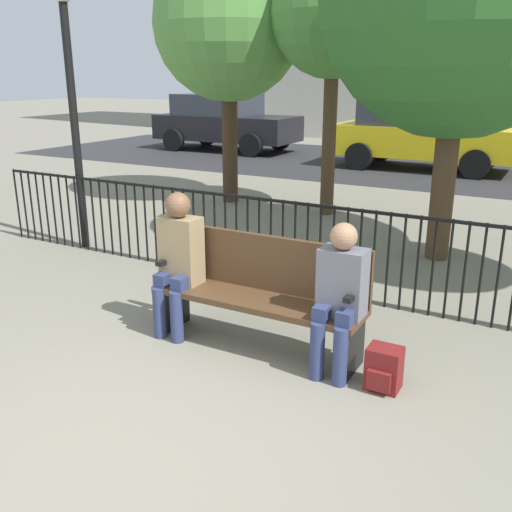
{
  "coord_description": "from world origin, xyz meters",
  "views": [
    {
      "loc": [
        2.08,
        -2.06,
        2.17
      ],
      "look_at": [
        0.0,
        1.69,
        0.8
      ],
      "focal_mm": 40.0,
      "sensor_mm": 36.0,
      "label": 1
    }
  ],
  "objects_px": {
    "park_bench": "(261,289)",
    "parked_car_0": "(422,133)",
    "lamp_post": "(70,73)",
    "tree_2": "(334,15)",
    "parked_car_2": "(224,121)",
    "tree_0": "(228,25)",
    "seated_person_1": "(340,292)",
    "backpack": "(384,369)",
    "seated_person_0": "(178,256)"
  },
  "relations": [
    {
      "from": "seated_person_0",
      "to": "backpack",
      "type": "bearing_deg",
      "value": -2.38
    },
    {
      "from": "park_bench",
      "to": "lamp_post",
      "type": "relative_size",
      "value": 0.55
    },
    {
      "from": "seated_person_0",
      "to": "parked_car_0",
      "type": "height_order",
      "value": "parked_car_0"
    },
    {
      "from": "lamp_post",
      "to": "parked_car_2",
      "type": "xyz_separation_m",
      "value": [
        -3.65,
        9.31,
        -1.34
      ]
    },
    {
      "from": "park_bench",
      "to": "parked_car_0",
      "type": "xyz_separation_m",
      "value": [
        -1.12,
        10.01,
        0.35
      ]
    },
    {
      "from": "parked_car_2",
      "to": "seated_person_0",
      "type": "bearing_deg",
      "value": -59.77
    },
    {
      "from": "tree_0",
      "to": "parked_car_0",
      "type": "bearing_deg",
      "value": 68.79
    },
    {
      "from": "seated_person_1",
      "to": "backpack",
      "type": "bearing_deg",
      "value": -10.6
    },
    {
      "from": "lamp_post",
      "to": "parked_car_0",
      "type": "relative_size",
      "value": 0.77
    },
    {
      "from": "lamp_post",
      "to": "seated_person_1",
      "type": "bearing_deg",
      "value": -20.3
    },
    {
      "from": "lamp_post",
      "to": "tree_2",
      "type": "bearing_deg",
      "value": 57.66
    },
    {
      "from": "seated_person_0",
      "to": "lamp_post",
      "type": "relative_size",
      "value": 0.38
    },
    {
      "from": "park_bench",
      "to": "parked_car_0",
      "type": "height_order",
      "value": "parked_car_0"
    },
    {
      "from": "tree_0",
      "to": "lamp_post",
      "type": "distance_m",
      "value": 3.42
    },
    {
      "from": "parked_car_0",
      "to": "lamp_post",
      "type": "bearing_deg",
      "value": -104.7
    },
    {
      "from": "park_bench",
      "to": "lamp_post",
      "type": "distance_m",
      "value": 4.03
    },
    {
      "from": "seated_person_0",
      "to": "tree_0",
      "type": "height_order",
      "value": "tree_0"
    },
    {
      "from": "park_bench",
      "to": "backpack",
      "type": "relative_size",
      "value": 5.59
    },
    {
      "from": "park_bench",
      "to": "backpack",
      "type": "distance_m",
      "value": 1.18
    },
    {
      "from": "seated_person_1",
      "to": "parked_car_0",
      "type": "bearing_deg",
      "value": 100.33
    },
    {
      "from": "tree_2",
      "to": "parked_car_2",
      "type": "xyz_separation_m",
      "value": [
        -5.72,
        6.04,
        -2.16
      ]
    },
    {
      "from": "park_bench",
      "to": "lamp_post",
      "type": "xyz_separation_m",
      "value": [
        -3.38,
        1.39,
        1.68
      ]
    },
    {
      "from": "seated_person_1",
      "to": "tree_2",
      "type": "distance_m",
      "value": 5.71
    },
    {
      "from": "backpack",
      "to": "tree_0",
      "type": "distance_m",
      "value": 7.09
    },
    {
      "from": "seated_person_0",
      "to": "seated_person_1",
      "type": "distance_m",
      "value": 1.46
    },
    {
      "from": "seated_person_1",
      "to": "backpack",
      "type": "relative_size",
      "value": 3.64
    },
    {
      "from": "lamp_post",
      "to": "backpack",
      "type": "bearing_deg",
      "value": -19.51
    },
    {
      "from": "tree_2",
      "to": "backpack",
      "type": "bearing_deg",
      "value": -63.49
    },
    {
      "from": "park_bench",
      "to": "seated_person_1",
      "type": "xyz_separation_m",
      "value": [
        0.73,
        -0.13,
        0.16
      ]
    },
    {
      "from": "parked_car_2",
      "to": "tree_2",
      "type": "bearing_deg",
      "value": -46.52
    },
    {
      "from": "seated_person_0",
      "to": "lamp_post",
      "type": "bearing_deg",
      "value": 150.25
    },
    {
      "from": "parked_car_0",
      "to": "park_bench",
      "type": "bearing_deg",
      "value": -83.61
    },
    {
      "from": "lamp_post",
      "to": "tree_0",
      "type": "bearing_deg",
      "value": 86.43
    },
    {
      "from": "seated_person_1",
      "to": "tree_0",
      "type": "distance_m",
      "value": 6.63
    },
    {
      "from": "park_bench",
      "to": "parked_car_0",
      "type": "bearing_deg",
      "value": 96.39
    },
    {
      "from": "tree_2",
      "to": "parked_car_2",
      "type": "distance_m",
      "value": 8.59
    },
    {
      "from": "backpack",
      "to": "lamp_post",
      "type": "distance_m",
      "value": 5.18
    },
    {
      "from": "seated_person_0",
      "to": "backpack",
      "type": "relative_size",
      "value": 3.89
    },
    {
      "from": "backpack",
      "to": "parked_car_2",
      "type": "xyz_separation_m",
      "value": [
        -8.15,
        10.9,
        0.69
      ]
    },
    {
      "from": "backpack",
      "to": "tree_2",
      "type": "relative_size",
      "value": 0.08
    },
    {
      "from": "seated_person_0",
      "to": "tree_2",
      "type": "bearing_deg",
      "value": 96.94
    },
    {
      "from": "seated_person_0",
      "to": "parked_car_2",
      "type": "height_order",
      "value": "parked_car_2"
    },
    {
      "from": "seated_person_0",
      "to": "parked_car_2",
      "type": "bearing_deg",
      "value": 120.23
    },
    {
      "from": "seated_person_1",
      "to": "tree_2",
      "type": "bearing_deg",
      "value": 113.07
    },
    {
      "from": "park_bench",
      "to": "parked_car_2",
      "type": "relative_size",
      "value": 0.43
    },
    {
      "from": "park_bench",
      "to": "tree_2",
      "type": "distance_m",
      "value": 5.45
    },
    {
      "from": "tree_2",
      "to": "lamp_post",
      "type": "relative_size",
      "value": 1.23
    },
    {
      "from": "tree_2",
      "to": "parked_car_2",
      "type": "relative_size",
      "value": 0.95
    },
    {
      "from": "park_bench",
      "to": "parked_car_2",
      "type": "xyz_separation_m",
      "value": [
        -7.04,
        10.7,
        0.35
      ]
    },
    {
      "from": "tree_0",
      "to": "seated_person_1",
      "type": "bearing_deg",
      "value": -51.16
    }
  ]
}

